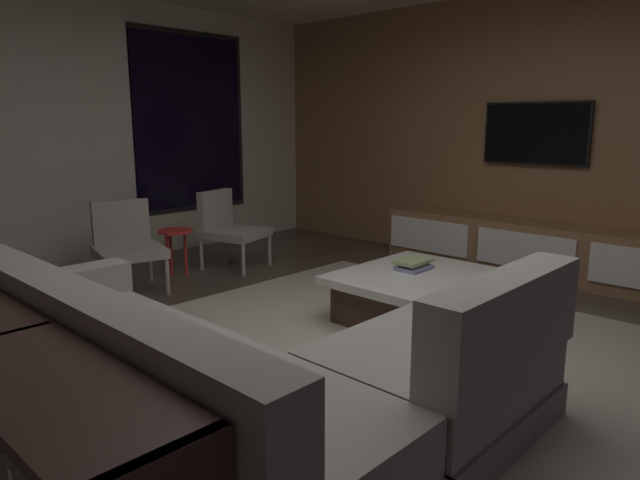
% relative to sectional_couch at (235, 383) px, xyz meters
% --- Properties ---
extents(floor, '(9.20, 9.20, 0.00)m').
position_rel_sectional_couch_xyz_m(floor, '(1.01, 0.13, -0.29)').
color(floor, '#473D33').
extents(back_wall_with_window, '(6.60, 0.30, 2.70)m').
position_rel_sectional_couch_xyz_m(back_wall_with_window, '(0.95, 3.75, 1.05)').
color(back_wall_with_window, beige).
rests_on(back_wall_with_window, floor).
extents(media_wall, '(0.12, 7.80, 2.70)m').
position_rel_sectional_couch_xyz_m(media_wall, '(4.07, 0.13, 1.06)').
color(media_wall, '#8E6642').
rests_on(media_wall, floor).
extents(area_rug, '(3.20, 3.80, 0.01)m').
position_rel_sectional_couch_xyz_m(area_rug, '(1.36, 0.03, -0.28)').
color(area_rug, '#ADA391').
rests_on(area_rug, floor).
extents(sectional_couch, '(1.98, 2.50, 0.82)m').
position_rel_sectional_couch_xyz_m(sectional_couch, '(0.00, 0.00, 0.00)').
color(sectional_couch, gray).
rests_on(sectional_couch, floor).
extents(coffee_table, '(1.16, 1.16, 0.36)m').
position_rel_sectional_couch_xyz_m(coffee_table, '(1.97, 0.25, -0.10)').
color(coffee_table, '#3E2A23').
rests_on(coffee_table, floor).
extents(book_stack_on_coffee_table, '(0.30, 0.21, 0.07)m').
position_rel_sectional_couch_xyz_m(book_stack_on_coffee_table, '(2.05, 0.43, 0.11)').
color(book_stack_on_coffee_table, '#7C7EAC').
rests_on(book_stack_on_coffee_table, coffee_table).
extents(accent_chair_near_window, '(0.68, 0.69, 0.78)m').
position_rel_sectional_couch_xyz_m(accent_chair_near_window, '(1.99, 2.64, 0.14)').
color(accent_chair_near_window, '#B2ADA0').
rests_on(accent_chair_near_window, floor).
extents(accent_chair_by_curtain, '(0.66, 0.67, 0.78)m').
position_rel_sectional_couch_xyz_m(accent_chair_by_curtain, '(0.88, 2.63, 0.14)').
color(accent_chair_by_curtain, '#B2ADA0').
rests_on(accent_chair_by_curtain, floor).
extents(side_stool, '(0.32, 0.32, 0.46)m').
position_rel_sectional_couch_xyz_m(side_stool, '(1.41, 2.69, 0.08)').
color(side_stool, red).
rests_on(side_stool, floor).
extents(media_console, '(0.46, 3.10, 0.52)m').
position_rel_sectional_couch_xyz_m(media_console, '(3.78, 0.18, -0.04)').
color(media_console, '#8E6642').
rests_on(media_console, floor).
extents(mounted_tv, '(0.05, 1.02, 0.59)m').
position_rel_sectional_couch_xyz_m(mounted_tv, '(3.96, 0.38, 1.06)').
color(mounted_tv, black).
extents(console_table_behind_couch, '(0.40, 2.10, 0.74)m').
position_rel_sectional_couch_xyz_m(console_table_behind_couch, '(-0.91, 0.13, 0.12)').
color(console_table_behind_couch, '#3E2A23').
rests_on(console_table_behind_couch, floor).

